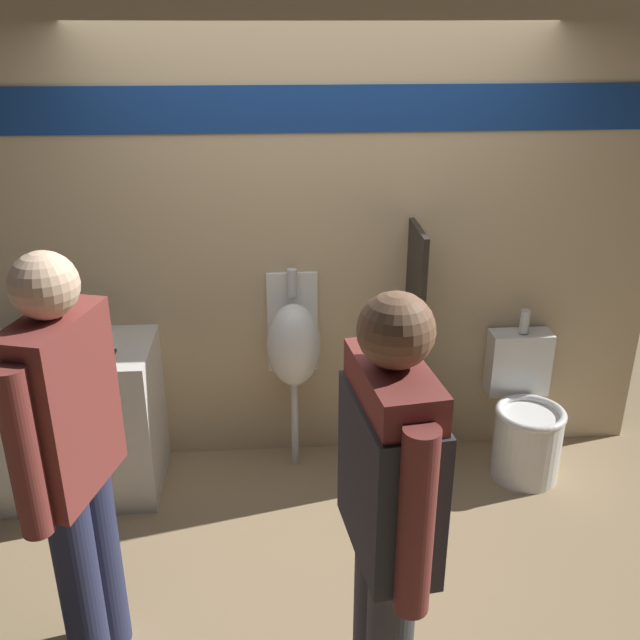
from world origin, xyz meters
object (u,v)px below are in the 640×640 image
(cell_phone, at_px, (108,356))
(person_with_lanyard, at_px, (72,458))
(sink_basin, at_px, (64,333))
(toilet, at_px, (525,422))
(urinal_near_counter, at_px, (294,344))
(person_in_vest, at_px, (388,507))

(cell_phone, xyz_separation_m, person_with_lanyard, (0.11, -1.11, 0.11))
(person_with_lanyard, bearing_deg, sink_basin, 31.18)
(toilet, distance_m, person_with_lanyard, 2.62)
(sink_basin, relative_size, urinal_near_counter, 0.33)
(sink_basin, bearing_deg, cell_phone, -34.40)
(person_in_vest, bearing_deg, sink_basin, 33.05)
(toilet, relative_size, person_in_vest, 0.53)
(sink_basin, xyz_separation_m, person_with_lanyard, (0.37, -1.29, 0.06))
(urinal_near_counter, bearing_deg, toilet, -6.52)
(toilet, bearing_deg, person_with_lanyard, -151.27)
(sink_basin, xyz_separation_m, cell_phone, (0.26, -0.18, -0.06))
(sink_basin, distance_m, urinal_near_counter, 1.25)
(sink_basin, distance_m, person_in_vest, 2.27)
(sink_basin, height_order, toilet, sink_basin)
(cell_phone, xyz_separation_m, urinal_near_counter, (0.98, 0.26, -0.09))
(person_with_lanyard, bearing_deg, toilet, -46.00)
(sink_basin, bearing_deg, toilet, -1.55)
(person_with_lanyard, bearing_deg, cell_phone, 20.82)
(sink_basin, relative_size, person_in_vest, 0.22)
(urinal_near_counter, relative_size, person_in_vest, 0.68)
(cell_phone, xyz_separation_m, toilet, (2.33, 0.11, -0.56))
(sink_basin, relative_size, person_with_lanyard, 0.22)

